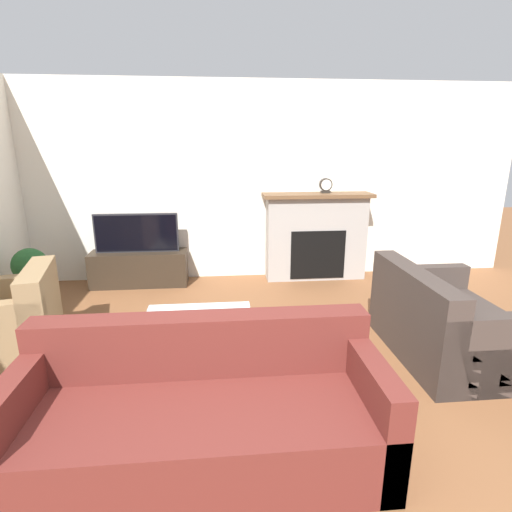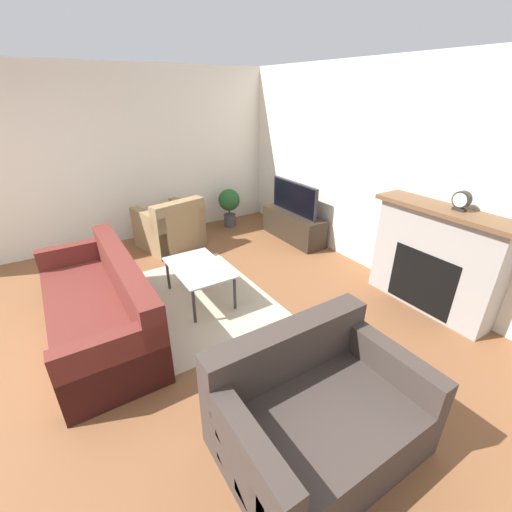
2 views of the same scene
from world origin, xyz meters
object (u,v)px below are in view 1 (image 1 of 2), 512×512
at_px(couch_sectional, 202,416).
at_px(mantel_clock, 326,185).
at_px(tv, 137,233).
at_px(armchair_by_window, 9,327).
at_px(couch_loveseat, 445,326).
at_px(coffee_table, 199,321).
at_px(potted_plant, 31,270).

relative_size(couch_sectional, mantel_clock, 10.62).
distance_m(couch_sectional, mantel_clock, 3.85).
height_order(tv, armchair_by_window, tv).
height_order(couch_loveseat, mantel_clock, mantel_clock).
bearing_deg(coffee_table, armchair_by_window, 171.84).
relative_size(couch_loveseat, armchair_by_window, 1.34).
bearing_deg(potted_plant, armchair_by_window, -75.25).
relative_size(couch_sectional, couch_loveseat, 1.58).
bearing_deg(armchair_by_window, mantel_clock, 107.71).
distance_m(couch_loveseat, coffee_table, 2.22).
distance_m(tv, armchair_by_window, 2.08).
distance_m(couch_sectional, couch_loveseat, 2.38).
xyz_separation_m(couch_sectional, coffee_table, (-0.07, 1.13, 0.10)).
height_order(couch_sectional, couch_loveseat, same).
bearing_deg(potted_plant, couch_loveseat, -20.49).
height_order(armchair_by_window, potted_plant, armchair_by_window).
xyz_separation_m(armchair_by_window, mantel_clock, (3.36, 1.97, 1.02)).
distance_m(armchair_by_window, coffee_table, 1.71).
xyz_separation_m(couch_sectional, armchair_by_window, (-1.75, 1.37, 0.01)).
xyz_separation_m(potted_plant, mantel_clock, (3.69, 0.72, 0.88)).
xyz_separation_m(tv, potted_plant, (-1.12, -0.62, -0.28)).
bearing_deg(couch_loveseat, coffee_table, 87.74).
bearing_deg(armchair_by_window, tv, 144.33).
bearing_deg(tv, couch_sectional, -73.51).
relative_size(tv, coffee_table, 1.18).
bearing_deg(potted_plant, tv, 28.87).
distance_m(couch_sectional, potted_plant, 3.35).
relative_size(armchair_by_window, mantel_clock, 5.01).
bearing_deg(couch_loveseat, tv, 54.69).
relative_size(couch_sectional, potted_plant, 3.06).
distance_m(couch_sectional, coffee_table, 1.13).
xyz_separation_m(tv, coffee_table, (0.89, -2.11, -0.34)).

